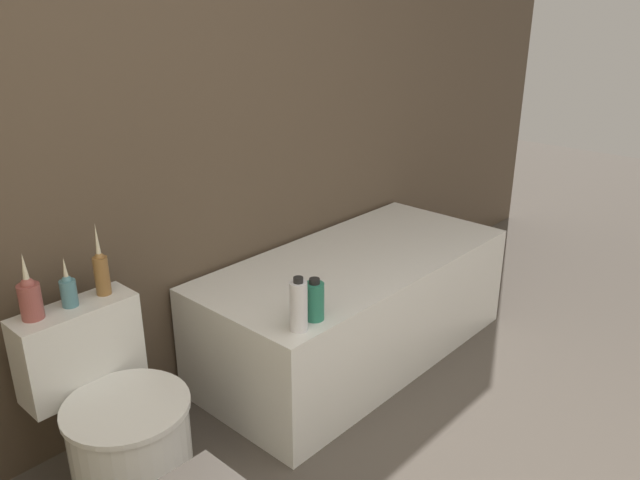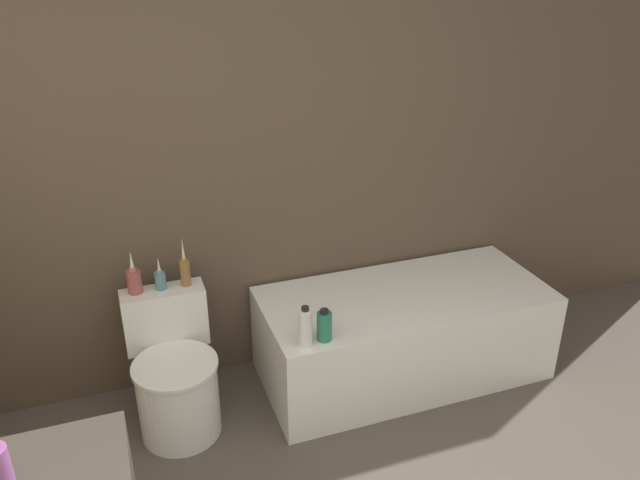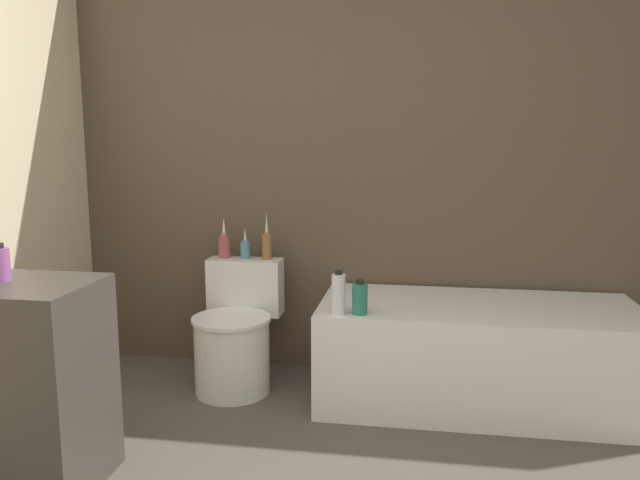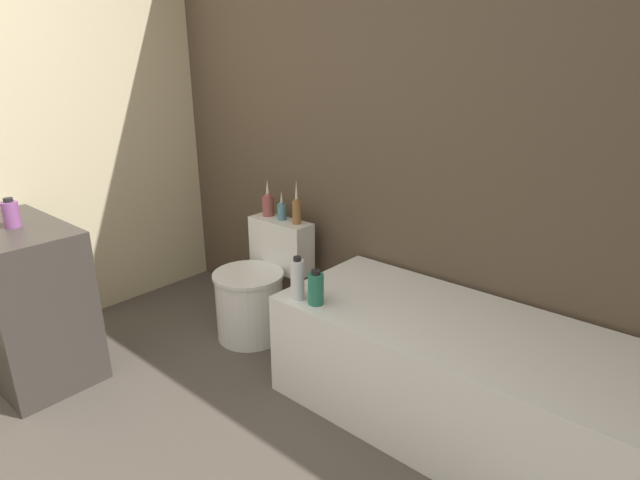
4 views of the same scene
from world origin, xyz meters
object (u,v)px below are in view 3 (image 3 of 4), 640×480
bathtub (477,353)px  toilet (235,337)px  shampoo_bottle_tall (338,294)px  vase_bronze (267,244)px  vase_gold (224,244)px  vase_silver (245,248)px  shampoo_bottle_short (360,298)px

bathtub → toilet: bearing=-179.9°
shampoo_bottle_tall → vase_bronze: bearing=133.3°
toilet → shampoo_bottle_tall: bearing=-25.0°
vase_gold → vase_silver: vase_gold is taller
vase_gold → shampoo_bottle_short: bearing=-30.9°
vase_gold → shampoo_bottle_short: 0.98m
bathtub → vase_silver: (-1.29, 0.22, 0.48)m
vase_bronze → shampoo_bottle_tall: 0.71m
vase_bronze → toilet: bearing=-119.3°
vase_bronze → shampoo_bottle_tall: bearing=-46.7°
shampoo_bottle_tall → shampoo_bottle_short: shampoo_bottle_tall is taller
vase_gold → vase_silver: size_ratio=1.29×
vase_silver → shampoo_bottle_tall: size_ratio=0.84×
vase_silver → toilet: bearing=-90.0°
toilet → shampoo_bottle_short: shampoo_bottle_short is taller
shampoo_bottle_tall → shampoo_bottle_short: bearing=8.6°
bathtub → shampoo_bottle_short: size_ratio=9.49×
bathtub → vase_gold: size_ratio=6.89×
shampoo_bottle_short → toilet: bearing=159.3°
vase_silver → vase_bronze: size_ratio=0.67×
bathtub → shampoo_bottle_short: (-0.58, -0.27, 0.34)m
vase_gold → shampoo_bottle_short: (0.83, -0.50, -0.16)m
toilet → vase_gold: 0.54m
shampoo_bottle_tall → shampoo_bottle_short: (0.10, 0.02, -0.02)m
vase_silver → vase_bronze: vase_bronze is taller
toilet → vase_bronze: (0.13, 0.23, 0.49)m
toilet → shampoo_bottle_tall: (0.61, -0.28, 0.34)m
vase_silver → vase_bronze: bearing=-0.3°
toilet → shampoo_bottle_tall: size_ratio=3.18×
vase_gold → shampoo_bottle_tall: 0.91m
toilet → vase_bronze: 0.55m
vase_silver → shampoo_bottle_tall: bearing=-40.0°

